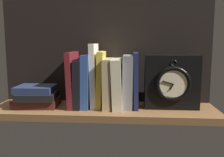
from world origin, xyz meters
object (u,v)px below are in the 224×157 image
book_navy_bierce (136,80)px  framed_clock (172,82)px  book_maroon_dawkins (73,79)px  book_black_skeptic (80,83)px  book_blue_modern (87,81)px  book_white_catcher (94,75)px  book_yellow_seinlanguage (101,79)px  book_gray_chess (128,81)px  book_cream_twain (117,83)px  book_tan_shortstories (108,83)px  book_stack_side (37,97)px

book_navy_bierce → framed_clock: (13.27, -0.98, -0.43)cm
book_maroon_dawkins → book_black_skeptic: bearing=0.0°
book_navy_bierce → framed_clock: size_ratio=1.04×
book_blue_modern → book_white_catcher: (2.76, 0.00, 2.07)cm
book_yellow_seinlanguage → book_gray_chess: 10.36cm
book_gray_chess → framed_clock: size_ratio=0.99×
book_maroon_dawkins → book_yellow_seinlanguage: size_ratio=0.99×
book_cream_twain → framed_clock: 20.22cm
book_blue_modern → book_tan_shortstories: 8.05cm
book_black_skeptic → book_white_catcher: book_white_catcher is taller
book_tan_shortstories → framed_clock: 23.76cm
book_blue_modern → book_yellow_seinlanguage: (5.14, 0.00, 0.62)cm
book_white_catcher → book_yellow_seinlanguage: bearing=0.0°
book_tan_shortstories → book_cream_twain: size_ratio=1.01×
book_white_catcher → book_gray_chess: book_white_catcher is taller
book_tan_shortstories → framed_clock: (23.73, -0.98, 0.72)cm
framed_clock → book_gray_chess: bearing=176.6°
book_black_skeptic → book_cream_twain: bearing=0.0°
book_maroon_dawkins → book_tan_shortstories: (13.51, 0.00, -1.22)cm
book_black_skeptic → framed_clock: bearing=-1.6°
book_blue_modern → book_cream_twain: bearing=0.0°
book_tan_shortstories → book_gray_chess: 7.49cm
framed_clock → book_stack_side: framed_clock is taller
book_maroon_dawkins → book_tan_shortstories: 13.57cm
framed_clock → book_stack_side: size_ratio=1.17×
book_maroon_dawkins → book_stack_side: bearing=-170.3°
book_maroon_dawkins → book_black_skeptic: 2.91cm
book_black_skeptic → book_tan_shortstories: book_tan_shortstories is taller
book_blue_modern → framed_clock: (31.75, -0.98, -0.00)cm
book_maroon_dawkins → framed_clock: 37.26cm
book_blue_modern → book_gray_chess: size_ratio=1.01×
book_maroon_dawkins → book_blue_modern: book_maroon_dawkins is taller
book_tan_shortstories → book_cream_twain: (3.55, 0.00, -0.05)cm
book_yellow_seinlanguage → book_cream_twain: (6.42, 0.00, -1.39)cm
book_maroon_dawkins → book_white_catcher: (8.26, 0.00, 1.57)cm
book_yellow_seinlanguage → book_cream_twain: size_ratio=1.15×
book_tan_shortstories → book_stack_side: (-27.25, -2.34, -5.37)cm
book_maroon_dawkins → book_stack_side: (-13.74, -2.34, -6.59)cm
book_blue_modern → book_stack_side: (-19.24, -2.34, -6.09)cm
book_blue_modern → book_cream_twain: size_ratio=1.08×
book_navy_bierce → book_maroon_dawkins: bearing=180.0°
book_maroon_dawkins → book_yellow_seinlanguage: book_yellow_seinlanguage is taller
book_maroon_dawkins → book_navy_bierce: bearing=0.0°
book_cream_twain → book_stack_side: (-30.81, -2.34, -5.32)cm
book_tan_shortstories → book_navy_bierce: (10.47, 0.00, 1.15)cm
book_maroon_dawkins → book_black_skeptic: (2.51, 0.00, -1.48)cm
book_cream_twain → framed_clock: framed_clock is taller
book_yellow_seinlanguage → book_stack_side: book_yellow_seinlanguage is taller
book_white_catcher → book_tan_shortstories: (5.25, 0.00, -2.79)cm
book_white_catcher → book_yellow_seinlanguage: (2.38, 0.00, -1.45)cm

